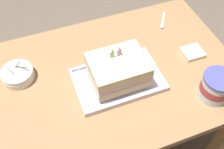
{
  "coord_description": "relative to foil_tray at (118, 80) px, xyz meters",
  "views": [
    {
      "loc": [
        -0.23,
        -0.68,
        1.7
      ],
      "look_at": [
        0.02,
        -0.02,
        0.8
      ],
      "focal_mm": 43.01,
      "sensor_mm": 36.0,
      "label": 1
    }
  ],
  "objects": [
    {
      "name": "ground_plane",
      "position": [
        -0.04,
        0.04,
        -0.78
      ],
      "size": [
        8.0,
        8.0,
        0.0
      ],
      "primitive_type": "plane",
      "color": "#6B5B4C"
    },
    {
      "name": "dining_table",
      "position": [
        -0.04,
        0.04,
        -0.12
      ],
      "size": [
        1.18,
        0.75,
        0.77
      ],
      "color": "#9E754C",
      "rests_on": "ground_plane"
    },
    {
      "name": "foil_tray",
      "position": [
        0.0,
        0.0,
        0.0
      ],
      "size": [
        0.37,
        0.24,
        0.02
      ],
      "color": "silver",
      "rests_on": "dining_table"
    },
    {
      "name": "birthday_cake",
      "position": [
        -0.0,
        0.0,
        0.07
      ],
      "size": [
        0.23,
        0.18,
        0.15
      ],
      "color": "beige",
      "rests_on": "foil_tray"
    },
    {
      "name": "bowl_stack",
      "position": [
        -0.39,
        0.17,
        0.02
      ],
      "size": [
        0.14,
        0.14,
        0.1
      ],
      "color": "white",
      "rests_on": "dining_table"
    },
    {
      "name": "ice_cream_tub",
      "position": [
        0.34,
        -0.2,
        0.05
      ],
      "size": [
        0.13,
        0.13,
        0.12
      ],
      "color": "white",
      "rests_on": "dining_table"
    },
    {
      "name": "serving_spoon_near_tray",
      "position": [
        0.35,
        0.26,
        -0.0
      ],
      "size": [
        0.09,
        0.12,
        0.01
      ],
      "color": "silver",
      "rests_on": "dining_table"
    },
    {
      "name": "napkin_pile",
      "position": [
        0.38,
        0.03,
        0.0
      ],
      "size": [
        0.09,
        0.09,
        0.02
      ],
      "color": "silver",
      "rests_on": "dining_table"
    }
  ]
}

